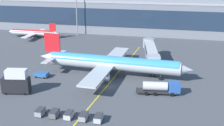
% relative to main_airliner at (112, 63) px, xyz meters
% --- Properties ---
extents(ground_plane, '(700.00, 700.00, 0.00)m').
position_rel_main_airliner_xyz_m(ground_plane, '(0.85, -8.01, -3.86)').
color(ground_plane, '#47494F').
extents(apron_lead_in_line, '(5.93, 79.82, 0.01)m').
position_rel_main_airliner_xyz_m(apron_lead_in_line, '(0.75, -6.01, -3.85)').
color(apron_lead_in_line, yellow).
rests_on(apron_lead_in_line, ground_plane).
extents(terminal_building, '(195.16, 16.93, 15.76)m').
position_rel_main_airliner_xyz_m(terminal_building, '(-3.03, 60.68, 4.04)').
color(terminal_building, slate).
rests_on(terminal_building, ground_plane).
extents(main_airliner, '(45.78, 36.42, 11.38)m').
position_rel_main_airliner_xyz_m(main_airliner, '(0.00, 0.00, 0.00)').
color(main_airliner, '#B2B7BC').
rests_on(main_airliner, ground_plane).
extents(jet_bridge, '(7.56, 23.64, 6.56)m').
position_rel_main_airliner_xyz_m(jet_bridge, '(9.97, 12.03, 1.02)').
color(jet_bridge, '#B2B7BC').
rests_on(jet_bridge, ground_plane).
extents(fuel_tanker, '(11.04, 3.93, 3.25)m').
position_rel_main_airliner_xyz_m(fuel_tanker, '(14.91, -10.15, -2.11)').
color(fuel_tanker, '#232326').
rests_on(fuel_tanker, ground_plane).
extents(catering_lift, '(7.15, 3.74, 6.30)m').
position_rel_main_airliner_xyz_m(catering_lift, '(-20.23, -17.68, -0.79)').
color(catering_lift, black).
rests_on(catering_lift, ground_plane).
extents(pushback_tug, '(3.92, 2.50, 1.40)m').
position_rel_main_airliner_xyz_m(pushback_tug, '(-19.38, -5.84, -3.01)').
color(pushback_tug, '#285B9E').
rests_on(pushback_tug, ground_plane).
extents(baggage_cart_0, '(1.66, 2.68, 1.48)m').
position_rel_main_airliner_xyz_m(baggage_cart_0, '(-9.28, -27.05, -3.07)').
color(baggage_cart_0, gray).
rests_on(baggage_cart_0, ground_plane).
extents(baggage_cart_1, '(1.66, 2.68, 1.48)m').
position_rel_main_airliner_xyz_m(baggage_cart_1, '(-6.08, -26.99, -3.07)').
color(baggage_cart_1, '#595B60').
rests_on(baggage_cart_1, ground_plane).
extents(baggage_cart_2, '(1.66, 2.68, 1.48)m').
position_rel_main_airliner_xyz_m(baggage_cart_2, '(-2.89, -26.94, -3.07)').
color(baggage_cart_2, '#B2B7BC').
rests_on(baggage_cart_2, ground_plane).
extents(baggage_cart_3, '(1.66, 2.68, 1.48)m').
position_rel_main_airliner_xyz_m(baggage_cart_3, '(0.31, -26.88, -3.07)').
color(baggage_cart_3, gray).
rests_on(baggage_cart_3, ground_plane).
extents(baggage_cart_4, '(1.66, 2.68, 1.48)m').
position_rel_main_airliner_xyz_m(baggage_cart_4, '(3.51, -26.83, -3.07)').
color(baggage_cart_4, '#B2B7BC').
rests_on(baggage_cart_4, ground_plane).
extents(commuter_jet_far, '(24.73, 19.48, 6.97)m').
position_rel_main_airliner_xyz_m(commuter_jet_far, '(-45.53, 39.48, -1.49)').
color(commuter_jet_far, silver).
rests_on(commuter_jet_far, ground_plane).
extents(apron_light_mast_0, '(2.80, 0.50, 23.49)m').
position_rel_main_airliner_xyz_m(apron_light_mast_0, '(-27.85, 48.72, 9.87)').
color(apron_light_mast_0, gray).
rests_on(apron_light_mast_0, ground_plane).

